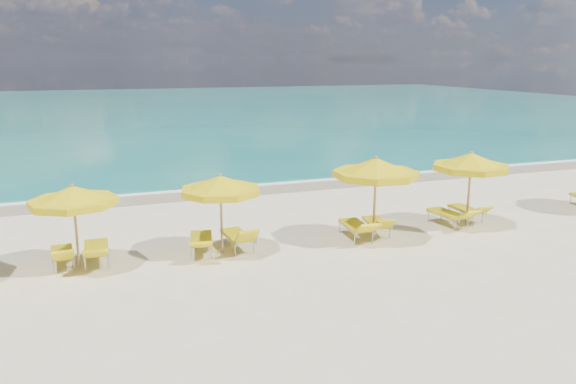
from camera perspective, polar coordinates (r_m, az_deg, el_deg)
name	(u,v)px	position (r m, az deg, el deg)	size (l,w,h in m)	color
ground_plane	(306,244)	(16.11, 1.82, -5.32)	(120.00, 120.00, 0.00)	beige
ocean	(141,109)	(62.64, -14.75, 8.19)	(120.00, 80.00, 0.30)	#147164
wet_sand_band	(239,189)	(22.89, -5.02, 0.28)	(120.00, 2.60, 0.01)	tan
foam_line	(234,185)	(23.65, -5.52, 0.69)	(120.00, 1.20, 0.03)	white
whitecap_near	(82,159)	(31.60, -20.22, 3.13)	(14.00, 0.36, 0.05)	white
whitecap_far	(286,132)	(40.87, -0.16, 6.10)	(18.00, 0.30, 0.05)	white
umbrella_2	(73,196)	(14.75, -21.00, -0.43)	(2.40, 2.40, 2.19)	tan
umbrella_3	(220,186)	(14.99, -6.88, 0.66)	(2.50, 2.50, 2.21)	tan
umbrella_4	(376,168)	(16.13, 8.91, 2.37)	(3.13, 3.13, 2.50)	tan
umbrella_5	(471,162)	(18.28, 18.10, 2.88)	(2.97, 2.97, 2.39)	tan
lounger_2_left	(63,258)	(15.52, -21.91, -6.27)	(0.65, 1.65, 0.72)	#A5A8AD
lounger_2_right	(97,255)	(15.43, -18.88, -6.03)	(0.67, 1.90, 0.74)	#A5A8AD
lounger_3_left	(201,245)	(15.53, -8.80, -5.35)	(0.94, 1.94, 0.70)	#A5A8AD
lounger_3_right	(238,241)	(15.73, -5.13, -4.98)	(0.72, 1.80, 0.84)	#A5A8AD
lounger_4_left	(356,231)	(16.66, 6.95, -3.97)	(0.75, 1.90, 0.78)	#A5A8AD
lounger_4_right	(376,227)	(17.18, 8.97, -3.56)	(0.87, 1.75, 0.74)	#A5A8AD
lounger_5_left	(449,219)	(18.53, 16.02, -2.62)	(0.84, 1.90, 0.77)	#A5A8AD
lounger_5_right	(466,214)	(19.37, 17.64, -2.10)	(0.58, 1.69, 0.70)	#A5A8AD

